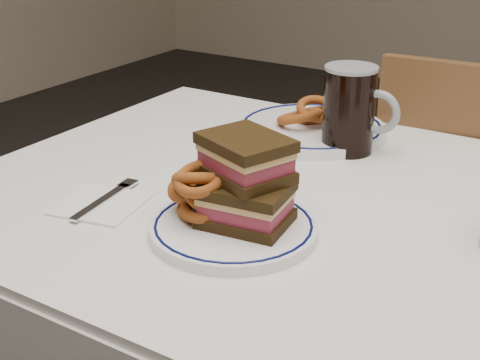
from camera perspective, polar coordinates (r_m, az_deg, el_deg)
The scene contains 10 objects.
dining_table at distance 1.09m, azimuth 8.67°, elevation -7.38°, with size 1.27×0.87×0.75m.
chair_far at distance 1.63m, azimuth 19.13°, elevation -4.01°, with size 0.43×0.43×0.89m.
main_plate at distance 0.96m, azimuth -0.56°, elevation -4.08°, with size 0.24×0.24×0.02m.
reuben_sandwich at distance 0.93m, azimuth 0.49°, elevation -0.06°, with size 0.15×0.14×0.12m.
onion_rings_main at distance 0.96m, azimuth -3.45°, elevation -0.94°, with size 0.11×0.10×0.09m.
ketchup_ramekin at distance 1.02m, azimuth -1.39°, elevation -0.71°, with size 0.05×0.05×0.03m.
beer_mug at distance 1.25m, azimuth 9.43°, elevation 6.00°, with size 0.15×0.10×0.16m.
far_plate at distance 1.35m, azimuth 6.09°, elevation 4.38°, with size 0.30×0.30×0.02m.
onion_rings_far at distance 1.35m, azimuth 5.84°, elevation 5.64°, with size 0.12×0.14×0.07m.
napkin_fork at distance 1.07m, azimuth -11.68°, elevation -1.92°, with size 0.15×0.17×0.01m.
Camera 1 is at (0.35, -0.87, 1.20)m, focal length 50.00 mm.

